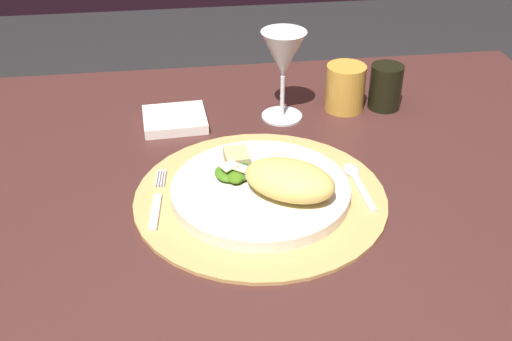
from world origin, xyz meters
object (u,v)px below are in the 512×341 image
Objects in this scene: dinner_plate at (260,191)px; wine_glass at (283,57)px; spoon at (356,178)px; dark_tumbler at (386,87)px; dining_table at (234,247)px; napkin at (175,119)px; fork at (157,201)px; amber_tumbler at (345,88)px.

wine_glass reaches higher than dinner_plate.
dark_tumbler reaches higher than spoon.
dining_table is 11.72× the size of napkin.
dinner_plate is 2.40× the size of napkin.
spoon is 0.27m from wine_glass.
fork is 0.26m from napkin.
spoon is at bearing -40.12° from napkin.
wine_glass reaches higher than spoon.
wine_glass is 1.96× the size of dark_tumbler.
dining_table is 0.20m from dinner_plate.
napkin is at bearing -176.68° from amber_tumbler.
dark_tumbler is at bearing -3.14° from amber_tumbler.
amber_tumbler is (0.12, 0.02, -0.08)m from wine_glass.
napkin reaches higher than dining_table.
napkin is at bearing 139.88° from spoon.
napkin is at bearing 82.42° from fork.
dark_tumbler reaches higher than fork.
amber_tumbler is at bearing 3.32° from napkin.
amber_tumbler reaches higher than spoon.
wine_glass is (0.11, 0.17, 0.28)m from dining_table.
dark_tumbler is at bearing 2.07° from napkin.
napkin reaches higher than fork.
dinner_plate is at bearing -64.65° from napkin.
napkin is 0.40m from dark_tumbler.
spoon is at bearing 8.70° from dinner_plate.
dining_table is 7.92× the size of wine_glass.
dining_table is 9.91× the size of spoon.
fork is (-0.12, -0.08, 0.17)m from dining_table.
dark_tumbler is at bearing 63.86° from spoon.
napkin is (-0.09, 0.17, 0.17)m from dining_table.
fork is 1.36× the size of napkin.
dinner_plate is at bearing -67.61° from dining_table.
napkin is (0.03, 0.25, 0.00)m from fork.
dining_table is at bearing 33.90° from fork.
wine_glass reaches higher than dark_tumbler.
dining_table is 0.26m from napkin.
dinner_plate is at bearing -1.29° from fork.
fork is 0.92× the size of wine_glass.
fork is 0.45m from amber_tumbler.
dark_tumbler is at bearing 4.07° from wine_glass.
spoon is (0.19, -0.06, 0.17)m from dining_table.
fork is at bearing -132.47° from wine_glass.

